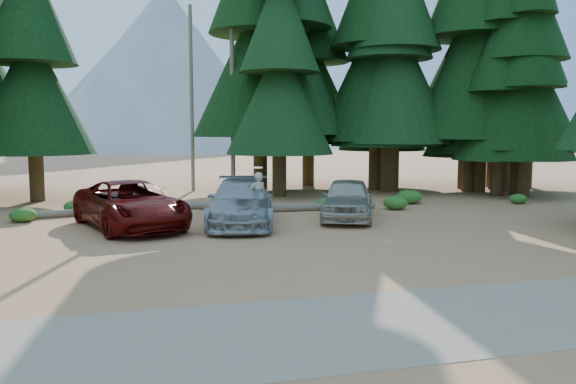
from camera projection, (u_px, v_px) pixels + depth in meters
name	position (u px, v px, depth m)	size (l,w,h in m)	color
ground	(283.00, 248.00, 15.82)	(160.00, 160.00, 0.00)	tan
gravel_strip	(373.00, 325.00, 9.55)	(26.00, 3.50, 0.01)	tan
forest_belt_north	(217.00, 192.00, 30.28)	(36.00, 7.00, 22.00)	black
snag_front	(232.00, 79.00, 29.34)	(0.24, 0.24, 12.00)	#676152
snag_back	(192.00, 99.00, 30.41)	(0.20, 0.20, 10.00)	#676152
mountain_peak	(151.00, 77.00, 98.85)	(48.00, 50.00, 28.00)	#96989E
red_pickup	(130.00, 205.00, 19.07)	(2.66, 5.77, 1.60)	#600A08
silver_minivan_center	(241.00, 202.00, 19.71)	(2.23, 5.48, 1.59)	#A9ACB1
silver_minivan_right	(347.00, 199.00, 20.93)	(1.82, 4.53, 1.54)	#B9B3A4
frisbee_player	(258.00, 196.00, 19.22)	(0.71, 0.58, 1.86)	beige
log_left	(67.00, 213.00, 21.64)	(0.28, 0.28, 3.88)	#676152
log_mid	(209.00, 206.00, 23.65)	(0.28, 0.28, 3.44)	#676152
log_right	(323.00, 207.00, 23.39)	(0.29, 0.29, 4.53)	#676152
shrub_far_left	(23.00, 215.00, 20.37)	(0.94, 0.94, 0.52)	#316D20
shrub_left	(77.00, 206.00, 22.54)	(1.00, 1.00, 0.55)	#316D20
shrub_center_left	(239.00, 210.00, 21.82)	(0.91, 0.91, 0.50)	#316D20
shrub_center_right	(325.00, 204.00, 23.78)	(0.83, 0.83, 0.45)	#316D20
shrub_right	(395.00, 203.00, 23.61)	(1.03, 1.03, 0.57)	#316D20
shrub_far_right	(409.00, 197.00, 25.53)	(1.15, 1.15, 0.63)	#316D20
shrub_edge_east	(518.00, 199.00, 25.54)	(0.79, 0.79, 0.44)	#316D20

